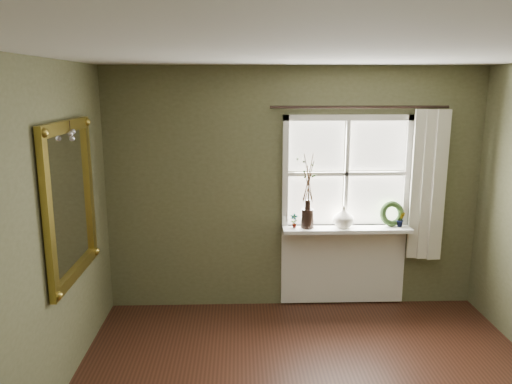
{
  "coord_description": "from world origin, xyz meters",
  "views": [
    {
      "loc": [
        -0.58,
        -2.95,
        2.41
      ],
      "look_at": [
        -0.43,
        1.55,
        1.43
      ],
      "focal_mm": 35.0,
      "sensor_mm": 36.0,
      "label": 1
    }
  ],
  "objects_px": {
    "dark_jug": "(307,218)",
    "gilt_mirror": "(70,201)",
    "wreath": "(392,216)",
    "cream_vase": "(343,217)"
  },
  "relations": [
    {
      "from": "dark_jug",
      "to": "gilt_mirror",
      "type": "height_order",
      "value": "gilt_mirror"
    },
    {
      "from": "dark_jug",
      "to": "cream_vase",
      "type": "xyz_separation_m",
      "value": [
        0.38,
        0.0,
        0.01
      ]
    },
    {
      "from": "dark_jug",
      "to": "cream_vase",
      "type": "distance_m",
      "value": 0.38
    },
    {
      "from": "wreath",
      "to": "gilt_mirror",
      "type": "relative_size",
      "value": 0.21
    },
    {
      "from": "dark_jug",
      "to": "wreath",
      "type": "height_order",
      "value": "wreath"
    },
    {
      "from": "dark_jug",
      "to": "gilt_mirror",
      "type": "distance_m",
      "value": 2.4
    },
    {
      "from": "dark_jug",
      "to": "gilt_mirror",
      "type": "bearing_deg",
      "value": -153.0
    },
    {
      "from": "dark_jug",
      "to": "cream_vase",
      "type": "relative_size",
      "value": 0.88
    },
    {
      "from": "dark_jug",
      "to": "wreath",
      "type": "bearing_deg",
      "value": 2.51
    },
    {
      "from": "dark_jug",
      "to": "wreath",
      "type": "xyz_separation_m",
      "value": [
        0.91,
        0.04,
        0.0
      ]
    }
  ]
}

